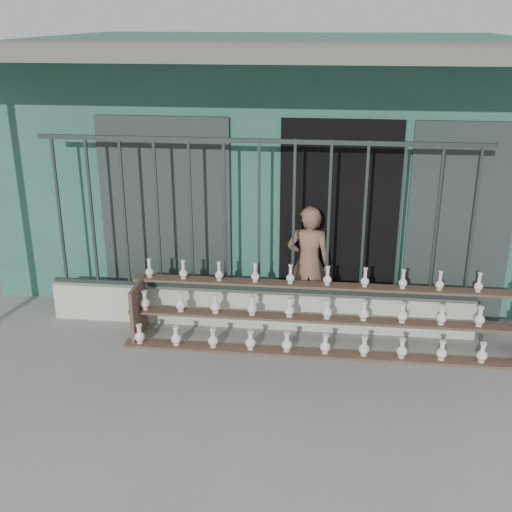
# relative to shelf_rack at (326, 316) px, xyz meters

# --- Properties ---
(ground) EXTENTS (60.00, 60.00, 0.00)m
(ground) POSITION_rel_shelf_rack_xyz_m (-0.80, -0.89, -0.36)
(ground) COLOR slate
(workshop_building) EXTENTS (7.40, 6.60, 3.21)m
(workshop_building) POSITION_rel_shelf_rack_xyz_m (-0.80, 3.34, 1.26)
(workshop_building) COLOR #2A594E
(workshop_building) RESTS_ON ground
(parapet_wall) EXTENTS (5.00, 0.20, 0.45)m
(parapet_wall) POSITION_rel_shelf_rack_xyz_m (-0.80, 0.41, -0.13)
(parapet_wall) COLOR #B1C1A5
(parapet_wall) RESTS_ON ground
(security_fence) EXTENTS (5.00, 0.04, 1.80)m
(security_fence) POSITION_rel_shelf_rack_xyz_m (-0.80, 0.41, 0.99)
(security_fence) COLOR #283330
(security_fence) RESTS_ON parapet_wall
(shelf_rack) EXTENTS (4.50, 0.68, 0.85)m
(shelf_rack) POSITION_rel_shelf_rack_xyz_m (0.00, 0.00, 0.00)
(shelf_rack) COLOR brown
(shelf_rack) RESTS_ON ground
(elderly_woman) EXTENTS (0.53, 0.35, 1.43)m
(elderly_woman) POSITION_rel_shelf_rack_xyz_m (-0.23, 0.70, 0.35)
(elderly_woman) COLOR brown
(elderly_woman) RESTS_ON ground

